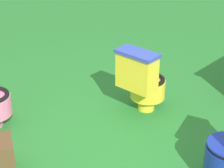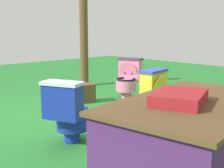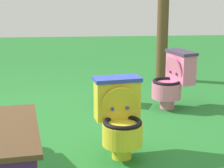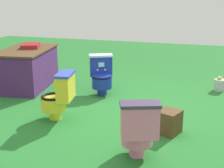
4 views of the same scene
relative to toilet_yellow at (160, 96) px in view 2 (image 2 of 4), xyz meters
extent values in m
plane|color=#26752D|center=(0.57, -0.90, -0.37)|extent=(14.00, 14.00, 0.00)
cylinder|color=yellow|center=(-0.01, 0.07, -0.30)|extent=(0.21, 0.21, 0.14)
cylinder|color=yellow|center=(-0.02, 0.09, -0.13)|extent=(0.42, 0.42, 0.20)
torus|color=black|center=(-0.02, 0.09, -0.02)|extent=(0.41, 0.41, 0.04)
cylinder|color=#3347B2|center=(-0.02, 0.09, -0.07)|extent=(0.28, 0.28, 0.01)
cube|color=yellow|center=(0.02, -0.11, 0.13)|extent=(0.44, 0.25, 0.37)
cube|color=#3347B2|center=(0.02, -0.11, 0.33)|extent=(0.46, 0.28, 0.04)
cube|color=#8CE0E5|center=(0.00, -0.01, 0.18)|extent=(0.11, 0.03, 0.08)
cylinder|color=yellow|center=(0.00, -0.01, 0.12)|extent=(0.36, 0.15, 0.35)
sphere|color=#3347B2|center=(-0.07, -0.01, 0.08)|extent=(0.04, 0.04, 0.04)
sphere|color=#3347B2|center=(0.07, 0.01, 0.08)|extent=(0.04, 0.04, 0.04)
cylinder|color=#192D9E|center=(1.28, -0.24, -0.30)|extent=(0.24, 0.24, 0.14)
cylinder|color=#192D9E|center=(1.27, -0.25, -0.13)|extent=(0.49, 0.49, 0.20)
torus|color=black|center=(1.27, -0.25, -0.02)|extent=(0.47, 0.47, 0.04)
cylinder|color=silver|center=(1.27, -0.25, -0.07)|extent=(0.32, 0.32, 0.01)
cube|color=#192D9E|center=(1.45, -0.16, 0.13)|extent=(0.34, 0.45, 0.37)
cube|color=silver|center=(1.45, -0.16, 0.33)|extent=(0.37, 0.48, 0.04)
cube|color=#8CE0E5|center=(1.36, -0.21, 0.18)|extent=(0.05, 0.10, 0.08)
cylinder|color=#192D9E|center=(1.27, -0.25, 0.00)|extent=(0.48, 0.48, 0.02)
sphere|color=silver|center=(1.38, -0.27, 0.08)|extent=(0.04, 0.04, 0.04)
sphere|color=silver|center=(1.32, -0.14, 0.08)|extent=(0.04, 0.04, 0.04)
cylinder|color=pink|center=(-0.74, -1.36, -0.30)|extent=(0.23, 0.23, 0.14)
cylinder|color=pink|center=(-0.72, -1.35, -0.13)|extent=(0.47, 0.47, 0.20)
torus|color=black|center=(-0.72, -1.35, -0.02)|extent=(0.45, 0.45, 0.04)
cylinder|color=#3F334C|center=(-0.72, -1.35, -0.07)|extent=(0.31, 0.31, 0.01)
cube|color=pink|center=(-0.91, -1.42, 0.13)|extent=(0.32, 0.45, 0.37)
cube|color=#3F334C|center=(-0.91, -1.42, 0.33)|extent=(0.35, 0.48, 0.04)
cube|color=#8CE0E5|center=(-0.81, -1.38, 0.18)|extent=(0.04, 0.11, 0.08)
cylinder|color=pink|center=(-0.82, -1.38, 0.12)|extent=(0.20, 0.36, 0.35)
sphere|color=#3F334C|center=(-0.83, -1.32, 0.08)|extent=(0.04, 0.04, 0.04)
sphere|color=#3F334C|center=(-0.79, -1.45, 0.08)|extent=(0.04, 0.04, 0.04)
cube|color=#4C2360|center=(1.33, 1.34, 0.00)|extent=(1.50, 1.00, 0.74)
cube|color=brown|center=(1.33, 1.34, 0.38)|extent=(1.57, 1.07, 0.03)
cube|color=maroon|center=(1.48, 1.32, 0.44)|extent=(0.53, 0.46, 0.08)
cylinder|color=brown|center=(-0.96, -2.88, 0.56)|extent=(0.18, 0.18, 1.87)
cube|color=brown|center=(-0.01, -1.64, -0.21)|extent=(0.37, 0.36, 0.32)
camera|label=1|loc=(2.68, -2.58, 1.84)|focal=64.05mm
camera|label=2|loc=(3.23, 2.52, 0.91)|focal=49.44mm
camera|label=3|loc=(0.36, 3.57, 1.25)|focal=66.00mm
camera|label=4|loc=(-4.04, -2.06, 1.51)|focal=50.95mm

